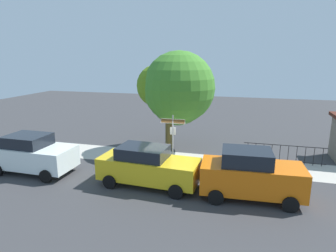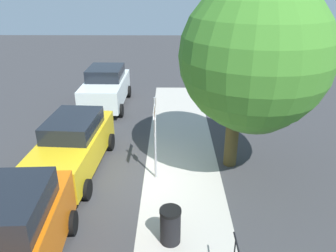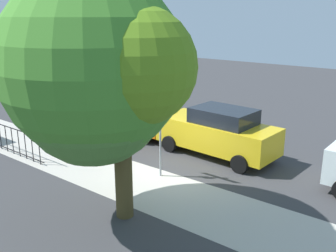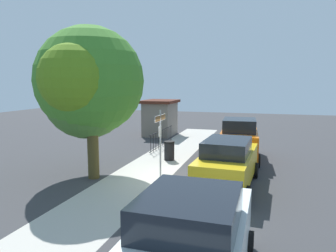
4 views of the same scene
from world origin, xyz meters
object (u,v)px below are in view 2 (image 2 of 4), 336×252
Objects in this scene: shade_tree at (254,61)px; car_yellow at (73,145)px; street_sign at (155,124)px; car_orange at (10,241)px; car_white at (106,87)px; trash_bin at (170,226)px.

shade_tree is 6.54m from car_yellow.
street_sign is 0.45× the size of shade_tree.
shade_tree is 1.46× the size of car_orange.
shade_tree reaches higher than car_orange.
car_orange is (10.92, -0.04, 0.06)m from car_white.
car_yellow is 4.61m from car_orange.
car_orange is at bearing -51.59° from shade_tree.
shade_tree is 8.07m from car_orange.
street_sign is at bearing -170.45° from trash_bin.
shade_tree reaches higher than trash_bin.
shade_tree reaches higher than street_sign.
street_sign is at bearing 23.56° from car_white.
shade_tree is at bearing 144.37° from trash_bin.
trash_bin is at bearing 9.55° from street_sign.
shade_tree is 6.43× the size of trash_bin.
car_yellow is at bearing -89.03° from shade_tree.
car_orange reaches higher than trash_bin.
street_sign is 0.60× the size of car_yellow.
trash_bin is at bearing 47.45° from car_yellow.
car_yellow is at bearing 1.01° from car_white.
car_yellow is (0.10, -5.87, -2.88)m from shade_tree.
shade_tree is 1.32× the size of car_yellow.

